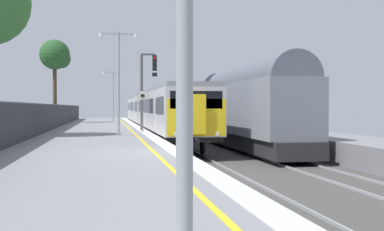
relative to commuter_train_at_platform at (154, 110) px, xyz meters
name	(u,v)px	position (x,y,z in m)	size (l,w,h in m)	color
ground	(243,169)	(0.54, -25.62, -1.88)	(17.40, 110.00, 1.21)	gray
commuter_train_at_platform	(154,110)	(0.00, 0.00, 0.00)	(2.83, 40.18, 3.81)	#B7B7BC
freight_train_adjacent_track	(202,105)	(4.00, -0.35, 0.42)	(2.60, 44.23, 4.90)	#232326
signal_gantry	(146,82)	(-1.47, -9.61, 1.84)	(1.10, 0.24, 4.97)	#47474C
speed_limit_sign	(143,105)	(-1.85, -11.86, 0.32)	(0.59, 0.08, 2.48)	#59595B
platform_lamp_mid	(118,74)	(-3.36, -15.41, 1.96)	(2.00, 0.20, 5.44)	#93999E
platform_lamp_far	(113,92)	(-3.36, 6.88, 1.72)	(2.00, 0.20, 4.98)	#93999E
background_tree_left	(56,56)	(-8.71, 6.81, 5.05)	(2.88, 2.85, 7.91)	#473323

